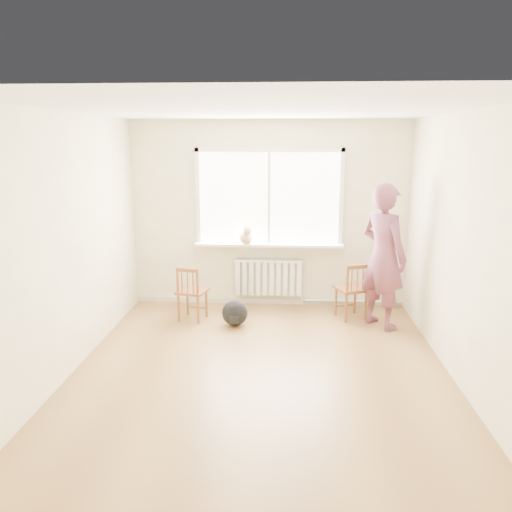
% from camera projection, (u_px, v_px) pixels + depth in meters
% --- Properties ---
extents(floor, '(4.50, 4.50, 0.00)m').
position_uv_depth(floor, '(261.00, 370.00, 5.37)').
color(floor, olive).
rests_on(floor, ground).
extents(ceiling, '(4.50, 4.50, 0.00)m').
position_uv_depth(ceiling, '(261.00, 109.00, 4.76)').
color(ceiling, white).
rests_on(ceiling, back_wall).
extents(back_wall, '(4.00, 0.01, 2.70)m').
position_uv_depth(back_wall, '(269.00, 215.00, 7.25)').
color(back_wall, '#F0E5C0').
rests_on(back_wall, ground).
extents(window, '(2.12, 0.05, 1.42)m').
position_uv_depth(window, '(269.00, 194.00, 7.16)').
color(window, white).
rests_on(window, back_wall).
extents(windowsill, '(2.15, 0.22, 0.04)m').
position_uv_depth(windowsill, '(269.00, 245.00, 7.24)').
color(windowsill, white).
rests_on(windowsill, back_wall).
extents(radiator, '(1.00, 0.12, 0.55)m').
position_uv_depth(radiator, '(268.00, 277.00, 7.37)').
color(radiator, white).
rests_on(radiator, back_wall).
extents(heating_pipe, '(1.40, 0.04, 0.04)m').
position_uv_depth(heating_pipe, '(352.00, 301.00, 7.41)').
color(heating_pipe, silver).
rests_on(heating_pipe, back_wall).
extents(baseboard, '(4.00, 0.03, 0.08)m').
position_uv_depth(baseboard, '(268.00, 301.00, 7.53)').
color(baseboard, beige).
rests_on(baseboard, ground).
extents(chair_left, '(0.45, 0.44, 0.76)m').
position_uv_depth(chair_left, '(191.00, 293.00, 6.76)').
color(chair_left, brown).
rests_on(chair_left, floor).
extents(chair_right, '(0.50, 0.49, 0.79)m').
position_uv_depth(chair_right, '(353.00, 291.00, 6.81)').
color(chair_right, brown).
rests_on(chair_right, floor).
extents(person, '(0.78, 0.82, 1.89)m').
position_uv_depth(person, '(383.00, 257.00, 6.43)').
color(person, '#B13B57').
rests_on(person, floor).
extents(cat, '(0.26, 0.45, 0.31)m').
position_uv_depth(cat, '(246.00, 236.00, 7.14)').
color(cat, beige).
rests_on(cat, windowsill).
extents(backpack, '(0.37, 0.29, 0.34)m').
position_uv_depth(backpack, '(235.00, 313.00, 6.62)').
color(backpack, black).
rests_on(backpack, floor).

